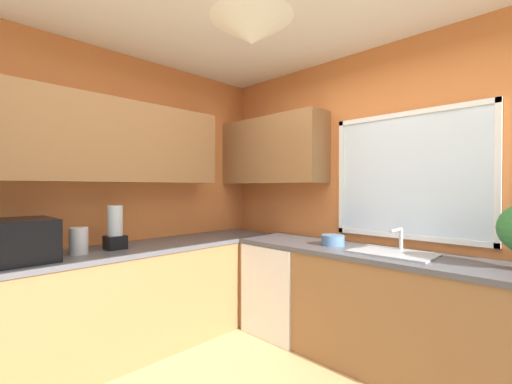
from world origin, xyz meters
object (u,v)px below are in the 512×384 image
object	(u,v)px
kettle	(79,241)
bowl	(333,240)
microwave	(23,240)
blender_appliance	(115,229)
sink_assembly	(393,252)
dishwasher	(284,287)

from	to	relation	value
kettle	bowl	world-z (taller)	kettle
microwave	blender_appliance	world-z (taller)	blender_appliance
sink_assembly	bowl	world-z (taller)	sink_assembly
bowl	blender_appliance	bearing A→B (deg)	-130.03
blender_appliance	microwave	bearing A→B (deg)	-90.00
dishwasher	kettle	bearing A→B (deg)	-111.06
kettle	blender_appliance	size ratio (longest dim) A/B	0.57
kettle	sink_assembly	world-z (taller)	kettle
dishwasher	microwave	bearing A→B (deg)	-108.19
dishwasher	kettle	size ratio (longest dim) A/B	4.19
dishwasher	sink_assembly	xyz separation A→B (m)	(1.05, 0.04, 0.48)
sink_assembly	microwave	bearing A→B (deg)	-129.83
dishwasher	kettle	distance (m)	1.87
dishwasher	blender_appliance	size ratio (longest dim) A/B	2.37
bowl	blender_appliance	distance (m)	1.84
kettle	bowl	bearing A→B (deg)	55.49
kettle	bowl	distance (m)	2.05
sink_assembly	bowl	bearing A→B (deg)	-179.29
kettle	blender_appliance	world-z (taller)	blender_appliance
microwave	sink_assembly	bearing A→B (deg)	50.17
dishwasher	sink_assembly	bearing A→B (deg)	2.00
kettle	dishwasher	bearing A→B (deg)	68.94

